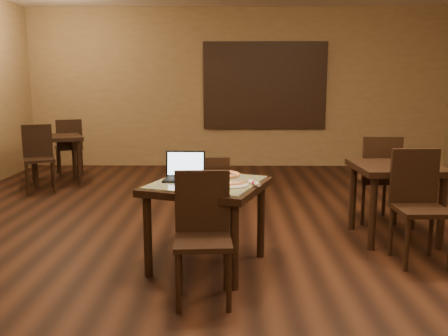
{
  "coord_description": "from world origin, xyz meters",
  "views": [
    {
      "loc": [
        -0.18,
        -4.19,
        1.6
      ],
      "look_at": [
        -0.22,
        -0.02,
        0.85
      ],
      "focal_mm": 38.0,
      "sensor_mm": 36.0,
      "label": 1
    }
  ],
  "objects_px": {
    "other_table_a_chair_far": "(378,174)",
    "other_table_b": "(55,144)",
    "chair_main_near": "(203,228)",
    "other_table_b_chair_far": "(69,144)",
    "pizza_pan": "(221,176)",
    "other_table_a": "(396,177)",
    "laptop": "(185,172)",
    "other_table_b_chair_near": "(38,154)",
    "other_table_a_chair_near": "(418,199)",
    "tiled_table": "(207,193)",
    "chair_main_far": "(210,194)"
  },
  "relations": [
    {
      "from": "other_table_a_chair_far",
      "to": "other_table_b",
      "type": "bearing_deg",
      "value": -27.77
    },
    {
      "from": "chair_main_near",
      "to": "other_table_b_chair_far",
      "type": "xyz_separation_m",
      "value": [
        -2.59,
        4.78,
        0.02
      ]
    },
    {
      "from": "pizza_pan",
      "to": "other_table_a_chair_far",
      "type": "relative_size",
      "value": 0.34
    },
    {
      "from": "other_table_a",
      "to": "other_table_b_chair_far",
      "type": "height_order",
      "value": "other_table_b_chair_far"
    },
    {
      "from": "chair_main_near",
      "to": "laptop",
      "type": "bearing_deg",
      "value": 101.13
    },
    {
      "from": "chair_main_near",
      "to": "other_table_b_chair_near",
      "type": "distance_m",
      "value": 4.49
    },
    {
      "from": "other_table_a",
      "to": "other_table_a_chair_near",
      "type": "distance_m",
      "value": 0.59
    },
    {
      "from": "tiled_table",
      "to": "pizza_pan",
      "type": "bearing_deg",
      "value": 82.85
    },
    {
      "from": "other_table_b_chair_near",
      "to": "other_table_b",
      "type": "bearing_deg",
      "value": 61.85
    },
    {
      "from": "chair_main_far",
      "to": "pizza_pan",
      "type": "relative_size",
      "value": 2.62
    },
    {
      "from": "laptop",
      "to": "other_table_b",
      "type": "bearing_deg",
      "value": 127.34
    },
    {
      "from": "other_table_b",
      "to": "other_table_b_chair_far",
      "type": "distance_m",
      "value": 0.59
    },
    {
      "from": "tiled_table",
      "to": "other_table_a_chair_far",
      "type": "xyz_separation_m",
      "value": [
        1.9,
        1.36,
        -0.09
      ]
    },
    {
      "from": "other_table_b_chair_far",
      "to": "chair_main_far",
      "type": "bearing_deg",
      "value": 101.64
    },
    {
      "from": "chair_main_near",
      "to": "other_table_b_chair_far",
      "type": "relative_size",
      "value": 0.97
    },
    {
      "from": "chair_main_near",
      "to": "pizza_pan",
      "type": "bearing_deg",
      "value": 77.73
    },
    {
      "from": "other_table_a_chair_near",
      "to": "other_table_a_chair_far",
      "type": "relative_size",
      "value": 1.0
    },
    {
      "from": "chair_main_far",
      "to": "other_table_a_chair_far",
      "type": "distance_m",
      "value": 2.03
    },
    {
      "from": "chair_main_far",
      "to": "other_table_a_chair_far",
      "type": "bearing_deg",
      "value": -159.66
    },
    {
      "from": "other_table_a_chair_far",
      "to": "pizza_pan",
      "type": "bearing_deg",
      "value": 30.53
    },
    {
      "from": "chair_main_near",
      "to": "chair_main_far",
      "type": "bearing_deg",
      "value": 85.76
    },
    {
      "from": "pizza_pan",
      "to": "other_table_b_chair_far",
      "type": "bearing_deg",
      "value": 124.69
    },
    {
      "from": "pizza_pan",
      "to": "other_table_b_chair_near",
      "type": "height_order",
      "value": "other_table_b_chair_near"
    },
    {
      "from": "other_table_a_chair_near",
      "to": "other_table_b_chair_far",
      "type": "distance_m",
      "value": 6.0
    },
    {
      "from": "other_table_b",
      "to": "other_table_b_chair_near",
      "type": "height_order",
      "value": "other_table_b_chair_near"
    },
    {
      "from": "other_table_a_chair_far",
      "to": "chair_main_near",
      "type": "bearing_deg",
      "value": 44.44
    },
    {
      "from": "other_table_b",
      "to": "tiled_table",
      "type": "bearing_deg",
      "value": -78.29
    },
    {
      "from": "chair_main_far",
      "to": "other_table_b_chair_far",
      "type": "xyz_separation_m",
      "value": [
        -2.6,
        3.54,
        0.05
      ]
    },
    {
      "from": "tiled_table",
      "to": "other_table_b",
      "type": "distance_m",
      "value": 4.44
    },
    {
      "from": "other_table_b",
      "to": "other_table_a",
      "type": "bearing_deg",
      "value": -56.49
    },
    {
      "from": "other_table_a_chair_near",
      "to": "laptop",
      "type": "bearing_deg",
      "value": -179.68
    },
    {
      "from": "chair_main_near",
      "to": "other_table_b",
      "type": "bearing_deg",
      "value": 118.12
    },
    {
      "from": "other_table_a",
      "to": "other_table_b_chair_near",
      "type": "relative_size",
      "value": 0.87
    },
    {
      "from": "pizza_pan",
      "to": "other_table_b",
      "type": "distance_m",
      "value": 4.33
    },
    {
      "from": "other_table_a_chair_near",
      "to": "other_table_b_chair_far",
      "type": "height_order",
      "value": "other_table_a_chair_near"
    },
    {
      "from": "other_table_a_chair_near",
      "to": "other_table_a_chair_far",
      "type": "bearing_deg",
      "value": 88.17
    },
    {
      "from": "chair_main_near",
      "to": "laptop",
      "type": "distance_m",
      "value": 0.8
    },
    {
      "from": "other_table_b",
      "to": "other_table_b_chair_far",
      "type": "xyz_separation_m",
      "value": [
        0.04,
        0.58,
        -0.08
      ]
    },
    {
      "from": "other_table_a",
      "to": "other_table_a_chair_near",
      "type": "height_order",
      "value": "other_table_a_chair_near"
    },
    {
      "from": "tiled_table",
      "to": "pizza_pan",
      "type": "relative_size",
      "value": 3.44
    },
    {
      "from": "other_table_a_chair_near",
      "to": "other_table_a_chair_far",
      "type": "xyz_separation_m",
      "value": [
        0.0,
        1.18,
        0.0
      ]
    },
    {
      "from": "pizza_pan",
      "to": "other_table_a_chair_far",
      "type": "height_order",
      "value": "other_table_a_chair_far"
    },
    {
      "from": "chair_main_near",
      "to": "laptop",
      "type": "height_order",
      "value": "laptop"
    },
    {
      "from": "other_table_a",
      "to": "other_table_b_chair_far",
      "type": "relative_size",
      "value": 0.87
    },
    {
      "from": "tiled_table",
      "to": "laptop",
      "type": "relative_size",
      "value": 3.26
    },
    {
      "from": "chair_main_far",
      "to": "other_table_b_chair_far",
      "type": "distance_m",
      "value": 4.39
    },
    {
      "from": "other_table_a",
      "to": "other_table_b",
      "type": "xyz_separation_m",
      "value": [
        -4.52,
        2.81,
        -0.02
      ]
    },
    {
      "from": "other_table_a_chair_near",
      "to": "chair_main_far",
      "type": "bearing_deg",
      "value": 165.13
    },
    {
      "from": "laptop",
      "to": "other_table_a_chair_near",
      "type": "xyz_separation_m",
      "value": [
        2.09,
        0.07,
        -0.25
      ]
    },
    {
      "from": "tiled_table",
      "to": "chair_main_far",
      "type": "distance_m",
      "value": 0.64
    }
  ]
}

